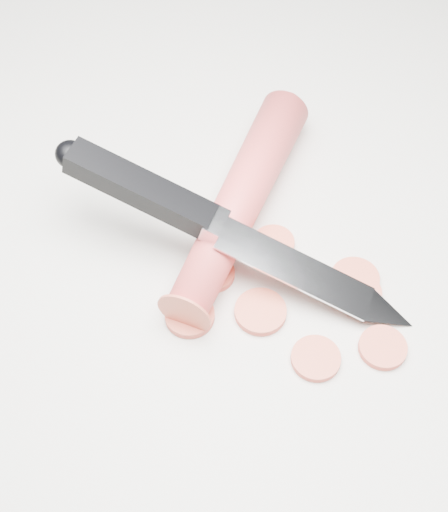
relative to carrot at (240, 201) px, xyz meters
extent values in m
plane|color=beige|center=(0.02, -0.03, -0.02)|extent=(2.40, 2.40, 0.00)
cylinder|color=#D83839|center=(0.00, 0.00, 0.00)|extent=(0.14, 0.21, 0.04)
cylinder|color=#CD4C34|center=(-0.05, -0.09, -0.02)|extent=(0.04, 0.04, 0.01)
cylinder|color=#CD4C34|center=(0.00, -0.09, -0.02)|extent=(0.04, 0.04, 0.01)
cylinder|color=#CD4C34|center=(0.08, -0.09, -0.02)|extent=(0.04, 0.04, 0.01)
cylinder|color=#CD4C34|center=(0.03, -0.14, -0.02)|extent=(0.04, 0.04, 0.01)
cylinder|color=#CD4C34|center=(0.08, -0.07, -0.02)|extent=(0.04, 0.04, 0.01)
cylinder|color=#CD4C34|center=(0.02, -0.03, -0.02)|extent=(0.03, 0.03, 0.01)
cylinder|color=#CD4C34|center=(0.08, -0.14, -0.02)|extent=(0.04, 0.04, 0.01)
cylinder|color=#CD4C34|center=(-0.03, -0.06, -0.02)|extent=(0.03, 0.03, 0.01)
camera|label=1|loc=(-0.06, -0.36, 0.45)|focal=50.00mm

